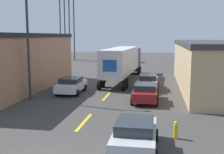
# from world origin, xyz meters

# --- Properties ---
(road_centerline) EXTENTS (0.20, 18.66, 0.01)m
(road_centerline) POSITION_xyz_m (0.00, 6.92, 0.00)
(road_centerline) COLOR gold
(road_centerline) RESTS_ON ground_plane
(semi_truck) EXTENTS (3.42, 14.96, 3.88)m
(semi_truck) POSITION_xyz_m (0.33, 23.74, 2.34)
(semi_truck) COLOR black
(semi_truck) RESTS_ON ground_plane
(parked_car_right_far) EXTENTS (2.11, 4.21, 1.47)m
(parked_car_right_far) POSITION_xyz_m (3.45, 18.31, 0.77)
(parked_car_right_far) COLOR tan
(parked_car_right_far) RESTS_ON ground_plane
(parked_car_right_near) EXTENTS (2.11, 4.21, 1.47)m
(parked_car_right_near) POSITION_xyz_m (3.45, 3.12, 0.77)
(parked_car_right_near) COLOR #B2B2B7
(parked_car_right_near) RESTS_ON ground_plane
(parked_car_left_far) EXTENTS (2.11, 4.21, 1.47)m
(parked_car_left_far) POSITION_xyz_m (-3.45, 15.23, 0.77)
(parked_car_left_far) COLOR silver
(parked_car_left_far) RESTS_ON ground_plane
(parked_car_right_mid) EXTENTS (2.11, 4.21, 1.47)m
(parked_car_right_mid) POSITION_xyz_m (3.45, 12.93, 0.77)
(parked_car_right_mid) COLOR maroon
(parked_car_right_mid) RESTS_ON ground_plane
(street_lamp) EXTENTS (2.41, 0.32, 8.52)m
(street_lamp) POSITION_xyz_m (-5.71, 12.07, 4.90)
(street_lamp) COLOR #2D2D30
(street_lamp) RESTS_ON ground_plane
(fire_hydrant) EXTENTS (0.22, 0.22, 0.92)m
(fire_hydrant) POSITION_xyz_m (5.38, 4.97, 0.46)
(fire_hydrant) COLOR gold
(fire_hydrant) RESTS_ON ground_plane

